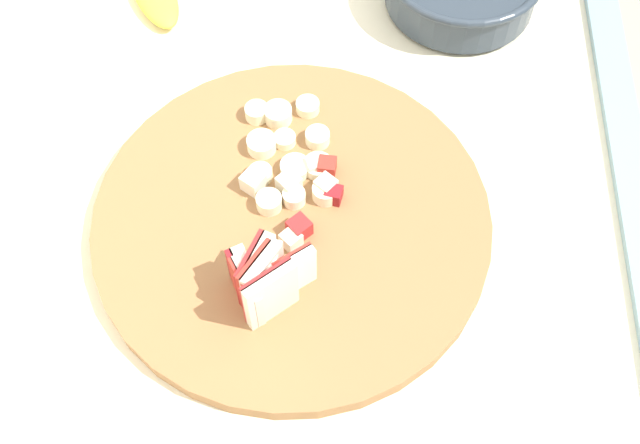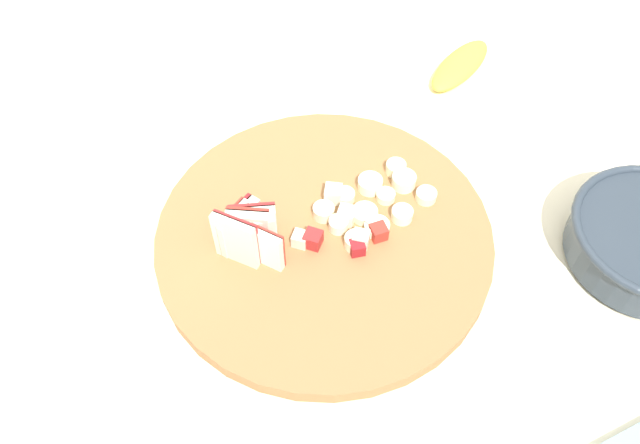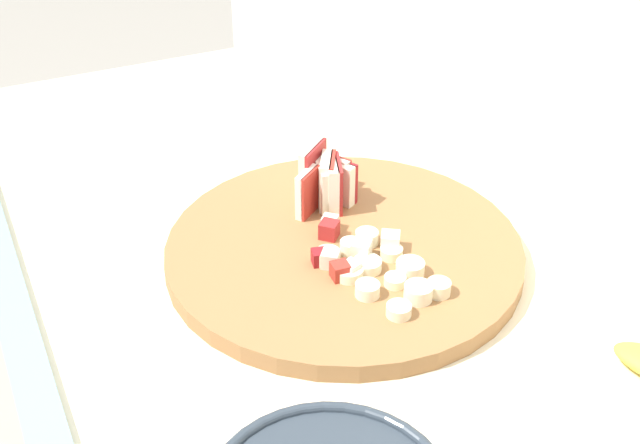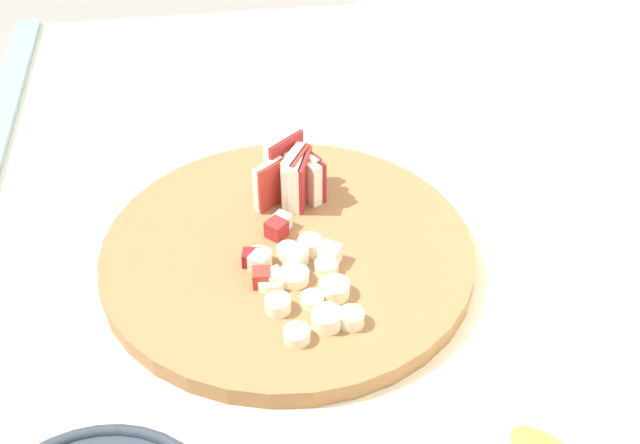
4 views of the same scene
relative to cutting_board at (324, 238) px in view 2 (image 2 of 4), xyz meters
The scene contains 7 objects.
tiled_countertop 0.44m from the cutting_board, 46.23° to the right, with size 1.30×0.65×0.87m.
tile_backsplash 0.39m from the cutting_board, 84.48° to the left, with size 2.40×0.04×1.30m, color silver.
cutting_board is the anchor object (origin of this frame).
apple_wedge_fan 0.09m from the cutting_board, 167.34° to the left, with size 0.07×0.08×0.07m.
apple_dice_pile 0.03m from the cutting_board, 17.11° to the right, with size 0.11×0.10×0.02m.
banana_slice_rows 0.07m from the cutting_board, ahead, with size 0.15×0.10×0.02m.
banana_peel 0.36m from the cutting_board, 31.74° to the left, with size 0.13×0.05×0.02m, color gold.
Camera 2 is at (-0.21, -0.35, 1.48)m, focal length 35.87 mm.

